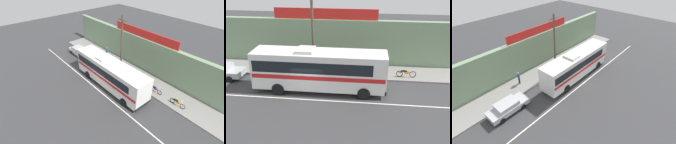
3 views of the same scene
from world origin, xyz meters
The scene contains 11 objects.
ground_plane centered at (0.00, 0.00, 0.00)m, with size 70.00×70.00×0.00m, color #3A3A3D.
sidewalk_slab centered at (0.00, 5.20, 0.07)m, with size 30.00×3.60×0.14m, color gray.
storefront_facade centered at (0.00, 7.35, 2.40)m, with size 30.00×0.70×4.80m, color gray.
storefront_billboard centered at (0.35, 7.35, 5.35)m, with size 10.72×0.12×1.10m, color red.
road_center_stripe centered at (0.00, -0.80, 0.00)m, with size 30.00×0.14×0.01m, color silver.
intercity_bus centered at (0.73, 0.94, 2.06)m, with size 11.19×2.59×3.78m.
parked_car centered at (-9.10, 2.38, 0.74)m, with size 4.43×1.90×1.37m.
utility_pole centered at (-0.27, 3.80, 4.39)m, with size 1.60×0.22×8.23m.
motorcycle_green centered at (8.50, 4.24, 0.57)m, with size 1.86×0.56×0.94m.
motorcycle_orange centered at (5.41, 4.27, 0.57)m, with size 1.95×0.56×0.94m.
pedestrian_near_shop centered at (-5.40, 5.40, 1.13)m, with size 0.30×0.48×1.71m.
Camera 3 is at (-14.88, -10.61, 14.11)m, focal length 27.51 mm.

